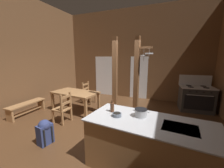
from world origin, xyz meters
TOP-DOWN VIEW (x-y plane):
  - ground_plane at (0.00, 0.00)m, footprint 7.60×7.60m
  - wall_back at (0.00, 3.47)m, footprint 7.60×0.14m
  - wall_left at (-3.47, 0.00)m, footprint 0.14×7.60m
  - glazed_door_back_left at (-1.53, 3.40)m, footprint 1.00×0.01m
  - glazed_panel_back_right at (0.34, 3.40)m, footprint 0.84×0.01m
  - kitchen_island at (1.36, -0.98)m, footprint 2.24×1.16m
  - stove_range at (2.69, 2.57)m, footprint 1.21×0.91m
  - support_post_with_pot_rack at (0.76, 0.90)m, footprint 0.55×0.25m
  - support_post_center at (0.07, 0.79)m, footprint 0.14×0.14m
  - dining_table at (-1.54, 0.85)m, footprint 1.79×1.07m
  - ladderback_chair_near_window at (-1.32, -0.08)m, footprint 0.46×0.46m
  - ladderback_chair_by_post at (-1.56, 1.79)m, footprint 0.48×0.48m
  - bench_along_left_wall at (-2.91, -0.11)m, footprint 0.38×1.30m
  - backpack at (-0.96, -1.11)m, footprint 0.34×0.35m
  - stockpot_on_counter at (1.19, -0.85)m, footprint 0.30×0.23m
  - mixing_bowl_on_counter at (0.78, -1.00)m, footprint 0.17×0.17m
  - bottle_tall_on_counter at (0.62, -0.83)m, footprint 0.08×0.08m

SIDE VIEW (x-z plane):
  - ground_plane at x=0.00m, z-range -0.10..0.00m
  - bench_along_left_wall at x=-2.91m, z-range 0.08..0.52m
  - backpack at x=-0.96m, z-range 0.02..0.61m
  - ladderback_chair_near_window at x=-1.32m, z-range -0.02..0.93m
  - ladderback_chair_by_post at x=-1.56m, z-range -0.02..0.93m
  - kitchen_island at x=1.36m, z-range 0.00..0.94m
  - stove_range at x=2.69m, z-range -0.18..1.14m
  - dining_table at x=-1.54m, z-range 0.28..1.02m
  - mixing_bowl_on_counter at x=0.78m, z-range 0.94..1.00m
  - stockpot_on_counter at x=1.19m, z-range 0.94..1.08m
  - glazed_door_back_left at x=-1.53m, z-range 0.00..2.05m
  - glazed_panel_back_right at x=0.34m, z-range 0.00..2.05m
  - bottle_tall_on_counter at x=0.62m, z-range 0.91..1.15m
  - support_post_center at x=0.07m, z-range 0.00..2.62m
  - support_post_with_pot_rack at x=0.76m, z-range 0.09..2.71m
  - wall_back at x=0.00m, z-range 0.00..4.27m
  - wall_left at x=-3.47m, z-range 0.00..4.27m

